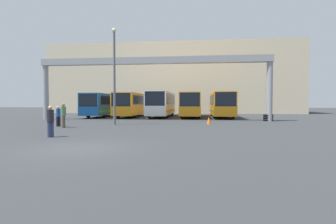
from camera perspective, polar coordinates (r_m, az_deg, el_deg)
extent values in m
plane|color=#2D3033|center=(11.46, -19.23, -7.49)|extent=(200.00, 200.00, 0.00)
cube|color=beige|center=(52.82, 1.20, 6.93)|extent=(46.85, 12.00, 12.90)
cylinder|color=gray|center=(32.80, -25.04, 3.83)|extent=(0.60, 0.60, 6.08)
cylinder|color=gray|center=(28.88, 21.24, 4.16)|extent=(0.60, 0.60, 6.08)
cube|color=gray|center=(28.72, -3.48, 11.10)|extent=(25.05, 0.80, 0.70)
cube|color=#1959A5|center=(37.77, -13.43, 1.68)|extent=(2.50, 11.91, 2.74)
cube|color=black|center=(32.26, -17.05, 2.51)|extent=(2.30, 0.06, 1.54)
cube|color=black|center=(37.77, -13.44, 2.44)|extent=(2.53, 10.12, 1.15)
cube|color=#268C4C|center=(37.78, -13.42, 0.35)|extent=(2.53, 11.31, 0.24)
cylinder|color=black|center=(35.10, -16.95, -0.41)|extent=(0.28, 0.94, 0.94)
cylinder|color=black|center=(34.29, -13.60, -0.44)|extent=(0.28, 0.94, 0.94)
cylinder|color=black|center=(41.30, -13.26, -0.04)|extent=(0.28, 0.94, 0.94)
cylinder|color=black|center=(40.61, -10.36, -0.05)|extent=(0.28, 0.94, 0.94)
cube|color=orange|center=(36.20, -7.71, 1.76)|extent=(2.51, 11.09, 2.81)
cube|color=black|center=(30.88, -10.24, 2.68)|extent=(2.31, 0.06, 1.57)
cube|color=black|center=(36.20, -7.71, 2.58)|extent=(2.54, 9.43, 1.18)
cube|color=orange|center=(36.21, -7.70, 0.34)|extent=(2.54, 10.54, 0.24)
cylinder|color=black|center=(33.54, -10.82, -0.45)|extent=(0.28, 0.96, 0.96)
cylinder|color=black|center=(32.95, -7.19, -0.47)|extent=(0.28, 0.96, 0.96)
cylinder|color=black|center=(39.51, -8.12, -0.08)|extent=(0.28, 0.96, 0.96)
cylinder|color=black|center=(39.01, -5.02, -0.09)|extent=(0.28, 0.96, 0.96)
cube|color=silver|center=(36.01, -1.31, 1.90)|extent=(2.52, 12.26, 2.97)
cube|color=black|center=(29.97, -2.91, 2.96)|extent=(2.32, 0.06, 1.66)
cube|color=black|center=(36.01, -1.31, 2.79)|extent=(2.55, 10.42, 1.25)
cube|color=orange|center=(36.02, -1.31, 0.39)|extent=(2.55, 11.65, 0.24)
cylinder|color=black|center=(32.82, -4.03, -0.41)|extent=(0.28, 1.03, 1.03)
cylinder|color=black|center=(32.49, -0.21, -0.43)|extent=(0.28, 1.03, 1.03)
cylinder|color=black|center=(39.59, -2.20, -0.01)|extent=(0.28, 1.03, 1.03)
cylinder|color=black|center=(39.31, 0.97, -0.02)|extent=(0.28, 1.03, 1.03)
cube|color=orange|center=(35.31, 5.04, 1.77)|extent=(2.51, 11.52, 2.82)
cube|color=black|center=(29.57, 4.74, 2.75)|extent=(2.31, 0.06, 1.58)
cube|color=black|center=(35.31, 5.04, 2.62)|extent=(2.54, 9.80, 1.18)
cube|color=black|center=(35.32, 5.03, 0.31)|extent=(2.54, 10.95, 0.24)
cylinder|color=black|center=(32.17, 2.93, -0.52)|extent=(0.28, 0.96, 0.96)
cylinder|color=black|center=(32.10, 6.83, -0.53)|extent=(0.28, 0.96, 0.96)
cylinder|color=black|center=(38.60, 3.54, -0.11)|extent=(0.28, 0.96, 0.96)
cylinder|color=black|center=(38.55, 6.79, -0.12)|extent=(0.28, 0.96, 0.96)
cube|color=orange|center=(35.25, 11.53, 1.77)|extent=(2.56, 11.17, 2.85)
cube|color=black|center=(29.72, 12.46, 2.75)|extent=(2.36, 0.06, 1.60)
cube|color=black|center=(35.26, 11.53, 2.63)|extent=(2.59, 9.50, 1.20)
cube|color=#268C4C|center=(35.27, 11.52, 0.29)|extent=(2.59, 10.62, 0.24)
cylinder|color=black|center=(32.08, 10.00, -0.53)|extent=(0.28, 0.99, 0.99)
cylinder|color=black|center=(32.29, 13.98, -0.54)|extent=(0.28, 0.99, 0.99)
cylinder|color=black|center=(38.32, 9.44, -0.13)|extent=(0.28, 0.99, 0.99)
cylinder|color=black|center=(38.50, 12.78, -0.14)|extent=(0.28, 0.99, 0.99)
cylinder|color=brown|center=(21.23, -21.88, -2.02)|extent=(0.20, 0.20, 0.88)
cylinder|color=brown|center=(21.39, -21.72, -1.99)|extent=(0.20, 0.20, 0.88)
cylinder|color=#4C724C|center=(21.27, -21.83, 0.17)|extent=(0.39, 0.39, 0.74)
sphere|color=#8C6647|center=(21.26, -21.84, 1.48)|extent=(0.24, 0.24, 0.24)
cylinder|color=navy|center=(15.70, -23.92, -3.52)|extent=(0.19, 0.19, 0.82)
cylinder|color=navy|center=(15.63, -24.46, -3.55)|extent=(0.19, 0.19, 0.82)
cylinder|color=black|center=(15.61, -24.23, -0.80)|extent=(0.36, 0.36, 0.68)
sphere|color=tan|center=(15.60, -24.25, 0.86)|extent=(0.22, 0.22, 0.22)
cylinder|color=black|center=(22.63, -22.95, -1.94)|extent=(0.18, 0.18, 0.77)
cylinder|color=black|center=(22.65, -22.57, -1.93)|extent=(0.18, 0.18, 0.77)
cylinder|color=navy|center=(22.60, -22.79, -0.14)|extent=(0.34, 0.34, 0.64)
sphere|color=tan|center=(22.59, -22.80, 0.94)|extent=(0.21, 0.21, 0.21)
cone|color=orange|center=(23.49, 8.88, -1.79)|extent=(0.36, 0.36, 0.67)
torus|color=black|center=(29.13, 20.96, -1.61)|extent=(1.04, 1.04, 0.24)
torus|color=black|center=(29.12, 20.96, -1.14)|extent=(1.04, 1.04, 0.24)
torus|color=black|center=(29.11, 20.97, -0.66)|extent=(1.04, 1.04, 0.24)
cylinder|color=#595B60|center=(23.20, -11.59, 7.14)|extent=(0.20, 0.20, 7.95)
sphere|color=beige|center=(23.94, -11.66, 17.03)|extent=(0.36, 0.36, 0.36)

